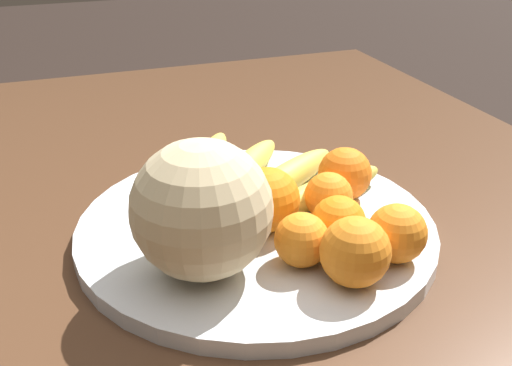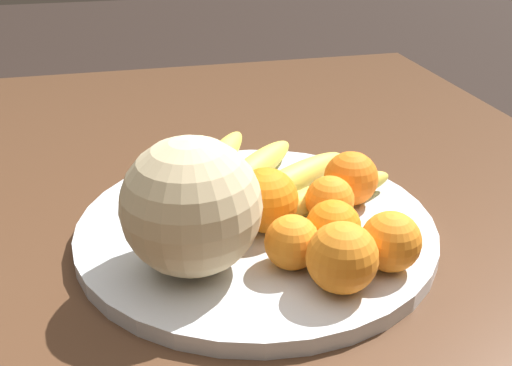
# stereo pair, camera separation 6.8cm
# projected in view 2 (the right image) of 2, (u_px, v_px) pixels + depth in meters

# --- Properties ---
(kitchen_table) EXTENTS (1.64, 1.02, 0.72)m
(kitchen_table) POSITION_uv_depth(u_px,v_px,m) (291.00, 324.00, 0.69)
(kitchen_table) COLOR #4C301E
(kitchen_table) RESTS_ON ground_plane
(fruit_bowl) EXTENTS (0.42, 0.42, 0.02)m
(fruit_bowl) POSITION_uv_depth(u_px,v_px,m) (256.00, 227.00, 0.71)
(fruit_bowl) COLOR silver
(fruit_bowl) RESTS_ON kitchen_table
(melon) EXTENTS (0.14, 0.14, 0.14)m
(melon) POSITION_uv_depth(u_px,v_px,m) (192.00, 207.00, 0.59)
(melon) COLOR beige
(melon) RESTS_ON fruit_bowl
(banana_bunch) EXTENTS (0.27, 0.27, 0.04)m
(banana_bunch) POSITION_uv_depth(u_px,v_px,m) (274.00, 175.00, 0.77)
(banana_bunch) COLOR #473819
(banana_bunch) RESTS_ON fruit_bowl
(orange_front_left) EXTENTS (0.06, 0.06, 0.06)m
(orange_front_left) POSITION_uv_depth(u_px,v_px,m) (330.00, 200.00, 0.69)
(orange_front_left) COLOR orange
(orange_front_left) RESTS_ON fruit_bowl
(orange_front_right) EXTENTS (0.07, 0.07, 0.07)m
(orange_front_right) POSITION_uv_depth(u_px,v_px,m) (266.00, 200.00, 0.67)
(orange_front_right) COLOR orange
(orange_front_right) RESTS_ON fruit_bowl
(orange_mid_center) EXTENTS (0.06, 0.06, 0.06)m
(orange_mid_center) POSITION_uv_depth(u_px,v_px,m) (391.00, 242.00, 0.60)
(orange_mid_center) COLOR orange
(orange_mid_center) RESTS_ON fruit_bowl
(orange_back_left) EXTENTS (0.06, 0.06, 0.06)m
(orange_back_left) POSITION_uv_depth(u_px,v_px,m) (333.00, 228.00, 0.63)
(orange_back_left) COLOR orange
(orange_back_left) RESTS_ON fruit_bowl
(orange_back_right) EXTENTS (0.07, 0.07, 0.07)m
(orange_back_right) POSITION_uv_depth(u_px,v_px,m) (342.00, 258.00, 0.57)
(orange_back_right) COLOR orange
(orange_back_right) RESTS_ON fruit_bowl
(orange_top_small) EXTENTS (0.07, 0.07, 0.07)m
(orange_top_small) POSITION_uv_depth(u_px,v_px,m) (351.00, 178.00, 0.73)
(orange_top_small) COLOR orange
(orange_top_small) RESTS_ON fruit_bowl
(orange_side_extra) EXTENTS (0.06, 0.06, 0.06)m
(orange_side_extra) POSITION_uv_depth(u_px,v_px,m) (292.00, 242.00, 0.61)
(orange_side_extra) COLOR orange
(orange_side_extra) RESTS_ON fruit_bowl
(produce_tag) EXTENTS (0.09, 0.09, 0.00)m
(produce_tag) POSITION_uv_depth(u_px,v_px,m) (329.00, 233.00, 0.68)
(produce_tag) COLOR white
(produce_tag) RESTS_ON fruit_bowl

